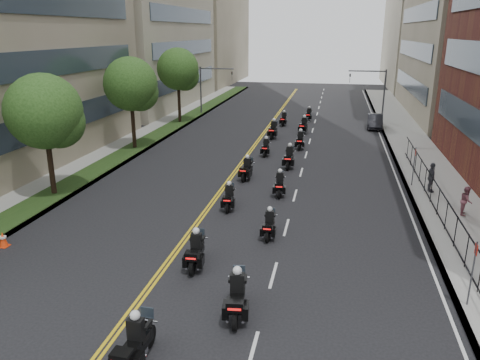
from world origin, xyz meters
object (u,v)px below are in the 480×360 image
object	(u,v)px
motorcycle_2	(196,252)
traffic_cone	(3,239)
motorcycle_8	(266,148)
motorcycle_10	(273,130)
motorcycle_11	(304,126)
motorcycle_7	(289,158)
motorcycle_12	(284,119)
motorcycle_13	(309,115)
motorcycle_5	(280,185)
motorcycle_6	(247,170)
parked_sedan	(375,121)
motorcycle_3	(269,225)
pedestrian_c	(431,177)
motorcycle_4	(229,198)
motorcycle_0	(135,346)
motorcycle_1	(237,298)
motorcycle_9	(300,141)
pedestrian_b	(466,201)

from	to	relation	value
motorcycle_2	traffic_cone	bearing A→B (deg)	175.00
motorcycle_8	motorcycle_10	world-z (taller)	motorcycle_10
motorcycle_11	motorcycle_7	bearing A→B (deg)	-83.15
motorcycle_12	motorcycle_13	distance (m)	4.07
motorcycle_5	motorcycle_6	size ratio (longest dim) A/B	0.97
parked_sedan	traffic_cone	distance (m)	37.45
motorcycle_12	motorcycle_6	bearing A→B (deg)	-88.60
motorcycle_2	motorcycle_13	bearing A→B (deg)	81.41
motorcycle_7	motorcycle_12	world-z (taller)	motorcycle_7
motorcycle_3	motorcycle_10	world-z (taller)	motorcycle_10
parked_sedan	pedestrian_c	xyz separation A→B (m)	(1.91, -20.57, 0.36)
motorcycle_2	motorcycle_12	xyz separation A→B (m)	(0.15, 31.94, -0.05)
motorcycle_4	motorcycle_12	size ratio (longest dim) A/B	0.99
motorcycle_4	motorcycle_10	size ratio (longest dim) A/B	0.86
motorcycle_0	motorcycle_1	size ratio (longest dim) A/B	0.98
motorcycle_2	motorcycle_10	size ratio (longest dim) A/B	0.94
motorcycle_7	motorcycle_9	bearing A→B (deg)	88.42
motorcycle_11	motorcycle_13	xyz separation A→B (m)	(0.06, 6.84, -0.07)
pedestrian_c	motorcycle_0	bearing A→B (deg)	144.86
motorcycle_0	motorcycle_2	world-z (taller)	motorcycle_0
motorcycle_4	motorcycle_8	xyz separation A→B (m)	(0.28, 12.19, -0.01)
motorcycle_2	motorcycle_10	xyz separation A→B (m)	(-0.12, 25.59, 0.04)
motorcycle_8	parked_sedan	bearing A→B (deg)	53.54
motorcycle_2	motorcycle_4	distance (m)	6.96
motorcycle_9	pedestrian_c	world-z (taller)	pedestrian_c
motorcycle_8	pedestrian_b	bearing A→B (deg)	-42.34
motorcycle_7	motorcycle_10	distance (m)	9.92
motorcycle_6	parked_sedan	world-z (taller)	motorcycle_6
motorcycle_0	motorcycle_11	world-z (taller)	motorcycle_0
pedestrian_b	motorcycle_10	bearing A→B (deg)	48.91
motorcycle_10	pedestrian_b	size ratio (longest dim) A/B	1.59
motorcycle_3	motorcycle_7	xyz separation A→B (m)	(-0.27, 12.34, 0.12)
motorcycle_1	motorcycle_7	bearing A→B (deg)	83.37
pedestrian_b	motorcycle_8	bearing A→B (deg)	61.52
motorcycle_11	motorcycle_8	bearing A→B (deg)	-96.82
motorcycle_1	motorcycle_3	xyz separation A→B (m)	(0.16, 6.84, -0.13)
motorcycle_3	motorcycle_11	xyz separation A→B (m)	(-0.09, 24.72, 0.11)
motorcycle_1	motorcycle_9	size ratio (longest dim) A/B	1.09
motorcycle_9	motorcycle_13	size ratio (longest dim) A/B	1.06
motorcycle_13	pedestrian_b	xyz separation A→B (m)	(10.01, -26.93, 0.30)
motorcycle_4	motorcycle_3	bearing A→B (deg)	-55.52
motorcycle_6	traffic_cone	bearing A→B (deg)	-120.70
motorcycle_3	motorcycle_8	size ratio (longest dim) A/B	0.98
pedestrian_c	motorcycle_2	bearing A→B (deg)	133.02
motorcycle_5	pedestrian_c	size ratio (longest dim) A/B	1.20
motorcycle_1	motorcycle_8	size ratio (longest dim) A/B	1.19
motorcycle_9	motorcycle_10	distance (m)	4.58
motorcycle_5	motorcycle_9	distance (m)	12.11
motorcycle_3	motorcycle_7	distance (m)	12.34
motorcycle_7	parked_sedan	size ratio (longest dim) A/B	0.57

